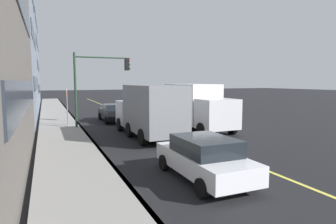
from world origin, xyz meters
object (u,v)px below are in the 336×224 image
car_black (113,113)px  car_white (204,157)px  street_sign_post (67,103)px  truck_white (197,106)px  traffic_light_mast (98,77)px  truck_gray (149,110)px

car_black → car_white: size_ratio=1.02×
car_white → street_sign_post: street_sign_post is taller
car_white → truck_white: 10.61m
car_white → traffic_light_mast: traffic_light_mast is taller
truck_gray → street_sign_post: size_ratio=2.43×
car_white → street_sign_post: bearing=13.8°
car_white → truck_gray: size_ratio=0.60×
truck_white → street_sign_post: truck_white is taller
truck_gray → street_sign_post: bearing=34.1°
traffic_light_mast → truck_gray: bearing=-155.8°
truck_white → traffic_light_mast: traffic_light_mast is taller
traffic_light_mast → car_white: bearing=-173.7°
truck_gray → traffic_light_mast: 5.79m
car_black → truck_white: bearing=-144.1°
car_white → truck_gray: 8.01m
truck_gray → truck_white: bearing=-70.3°
car_black → truck_gray: (-7.84, -0.53, 0.91)m
truck_gray → street_sign_post: 7.70m
car_black → street_sign_post: size_ratio=1.50×
truck_white → street_sign_post: bearing=59.6°
traffic_light_mast → street_sign_post: size_ratio=1.81×
car_white → truck_white: size_ratio=0.66×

